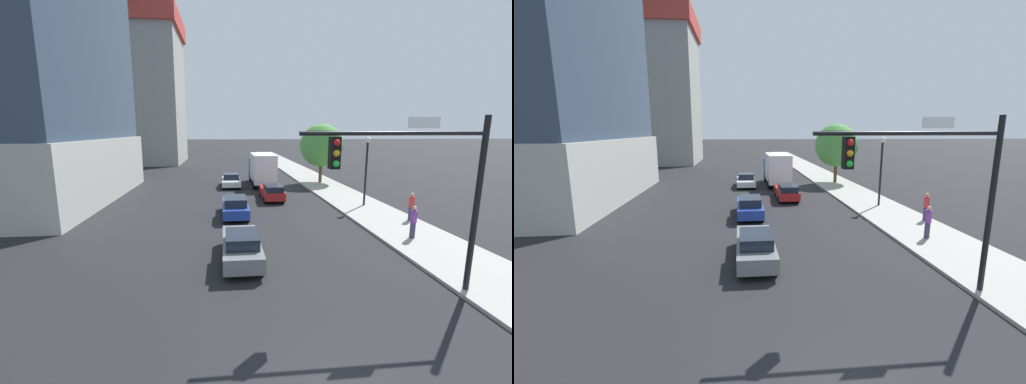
# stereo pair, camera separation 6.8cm
# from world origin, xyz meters

# --- Properties ---
(sidewalk) EXTENTS (4.34, 120.00, 0.15)m
(sidewalk) POSITION_xyz_m (8.20, 20.00, 0.07)
(sidewalk) COLOR #9E9B93
(sidewalk) RESTS_ON ground
(construction_building) EXTENTS (16.02, 22.36, 33.91)m
(construction_building) POSITION_xyz_m (-17.47, 55.89, 14.06)
(construction_building) COLOR #9E9B93
(construction_building) RESTS_ON ground
(traffic_light_pole) EXTENTS (6.56, 0.48, 6.33)m
(traffic_light_pole) POSITION_xyz_m (4.14, 4.95, 4.52)
(traffic_light_pole) COLOR black
(traffic_light_pole) RESTS_ON sidewalk
(street_lamp) EXTENTS (0.44, 0.44, 5.30)m
(street_lamp) POSITION_xyz_m (8.46, 18.42, 3.66)
(street_lamp) COLOR black
(street_lamp) RESTS_ON sidewalk
(street_tree) EXTENTS (4.71, 4.71, 6.47)m
(street_tree) POSITION_xyz_m (8.31, 29.68, 4.26)
(street_tree) COLOR brown
(street_tree) RESTS_ON sidewalk
(car_gray) EXTENTS (1.73, 4.72, 1.47)m
(car_gray) POSITION_xyz_m (-1.73, 8.77, 0.73)
(car_gray) COLOR slate
(car_gray) RESTS_ON ground
(car_red) EXTENTS (1.72, 4.64, 1.41)m
(car_red) POSITION_xyz_m (1.64, 21.83, 0.71)
(car_red) COLOR red
(car_red) RESTS_ON ground
(car_blue) EXTENTS (1.76, 4.65, 1.47)m
(car_blue) POSITION_xyz_m (-1.73, 16.60, 0.73)
(car_blue) COLOR #233D9E
(car_blue) RESTS_ON ground
(car_white) EXTENTS (1.91, 4.57, 1.41)m
(car_white) POSITION_xyz_m (-1.73, 28.65, 0.69)
(car_white) COLOR silver
(car_white) RESTS_ON ground
(box_truck) EXTENTS (2.31, 7.40, 3.48)m
(box_truck) POSITION_xyz_m (1.64, 29.16, 1.91)
(box_truck) COLOR #1E4799
(box_truck) RESTS_ON ground
(pedestrian_red_shirt) EXTENTS (0.34, 0.34, 1.81)m
(pedestrian_red_shirt) POSITION_xyz_m (9.66, 14.00, 1.08)
(pedestrian_red_shirt) COLOR #38334C
(pedestrian_red_shirt) RESTS_ON sidewalk
(pedestrian_purple_shirt) EXTENTS (0.34, 0.34, 1.79)m
(pedestrian_purple_shirt) POSITION_xyz_m (7.76, 10.65, 1.07)
(pedestrian_purple_shirt) COLOR #38334C
(pedestrian_purple_shirt) RESTS_ON sidewalk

